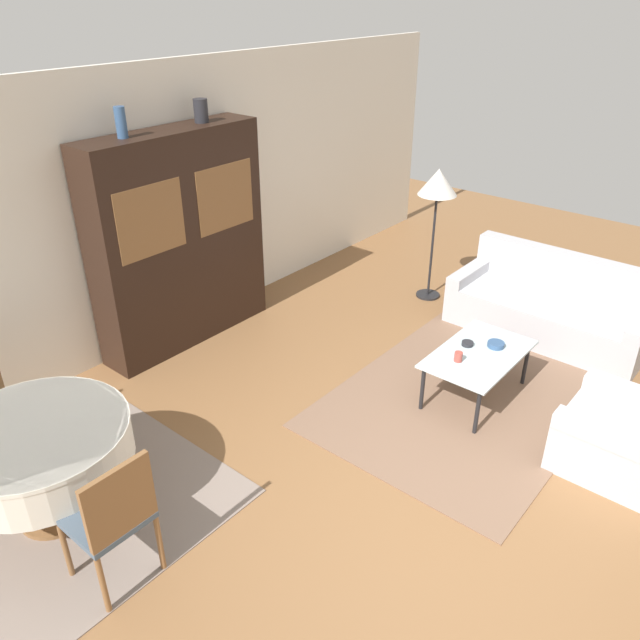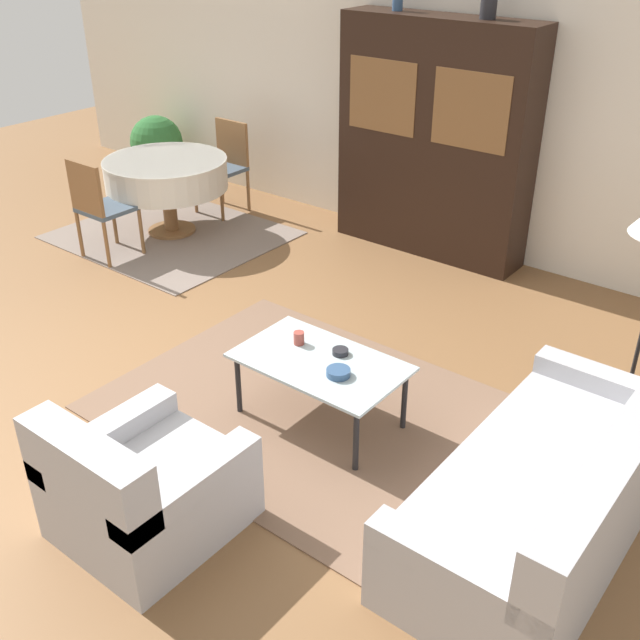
% 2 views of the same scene
% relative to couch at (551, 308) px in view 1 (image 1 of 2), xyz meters
% --- Properties ---
extents(ground_plane, '(14.00, 14.00, 0.00)m').
position_rel_couch_xyz_m(ground_plane, '(-2.90, -0.48, -0.28)').
color(ground_plane, brown).
extents(wall_back, '(10.00, 0.06, 2.70)m').
position_rel_couch_xyz_m(wall_back, '(-2.90, 3.15, 1.07)').
color(wall_back, silver).
rests_on(wall_back, ground_plane).
extents(area_rug, '(2.65, 1.99, 0.01)m').
position_rel_couch_xyz_m(area_rug, '(-1.69, 0.09, -0.28)').
color(area_rug, brown).
rests_on(area_rug, ground_plane).
extents(dining_rug, '(2.10, 1.81, 0.01)m').
position_rel_couch_xyz_m(dining_rug, '(-4.70, 1.56, -0.28)').
color(dining_rug, gray).
rests_on(dining_rug, ground_plane).
extents(couch, '(0.90, 1.98, 0.81)m').
position_rel_couch_xyz_m(couch, '(0.00, 0.00, 0.00)').
color(couch, '#B2B2B7').
rests_on(couch, ground_plane).
extents(armchair, '(0.82, 0.88, 0.78)m').
position_rel_couch_xyz_m(armchair, '(-1.70, -1.30, 0.00)').
color(armchair, '#B2B2B7').
rests_on(armchair, ground_plane).
extents(coffee_table, '(1.07, 0.64, 0.45)m').
position_rel_couch_xyz_m(coffee_table, '(-1.58, 0.05, 0.13)').
color(coffee_table, black).
rests_on(coffee_table, area_rug).
extents(display_cabinet, '(1.86, 0.43, 2.14)m').
position_rel_couch_xyz_m(display_cabinet, '(-2.49, 2.89, 0.79)').
color(display_cabinet, black).
rests_on(display_cabinet, ground_plane).
extents(dining_table, '(1.22, 1.22, 0.76)m').
position_rel_couch_xyz_m(dining_table, '(-4.76, 1.62, 0.33)').
color(dining_table, brown).
rests_on(dining_table, dining_rug).
extents(dining_chair_near, '(0.44, 0.44, 0.95)m').
position_rel_couch_xyz_m(dining_chair_near, '(-4.76, 0.79, 0.27)').
color(dining_chair_near, brown).
rests_on(dining_chair_near, dining_rug).
extents(floor_lamp, '(0.43, 0.43, 1.53)m').
position_rel_couch_xyz_m(floor_lamp, '(-0.06, 1.44, 1.05)').
color(floor_lamp, black).
rests_on(floor_lamp, ground_plane).
extents(cup, '(0.07, 0.07, 0.09)m').
position_rel_couch_xyz_m(cup, '(-1.82, 0.13, 0.22)').
color(cup, '#9E4238').
rests_on(cup, coffee_table).
extents(bowl, '(0.15, 0.15, 0.04)m').
position_rel_couch_xyz_m(bowl, '(-1.39, -0.02, 0.20)').
color(bowl, '#33517A').
rests_on(bowl, coffee_table).
extents(bowl_small, '(0.10, 0.10, 0.04)m').
position_rel_couch_xyz_m(bowl_small, '(-1.53, 0.19, 0.19)').
color(bowl_small, '#232328').
rests_on(bowl_small, coffee_table).
extents(vase_tall, '(0.09, 0.09, 0.26)m').
position_rel_couch_xyz_m(vase_tall, '(-2.96, 2.89, 1.98)').
color(vase_tall, '#33517A').
rests_on(vase_tall, display_cabinet).
extents(vase_short, '(0.13, 0.13, 0.22)m').
position_rel_couch_xyz_m(vase_short, '(-2.09, 2.89, 1.96)').
color(vase_short, '#232328').
rests_on(vase_short, display_cabinet).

